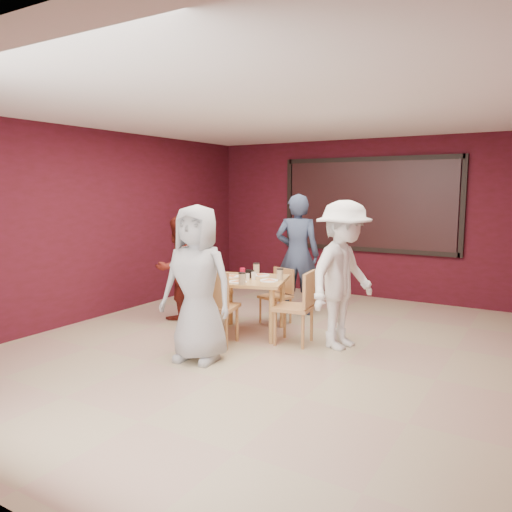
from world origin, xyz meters
The scene contains 11 objects.
floor centered at (0.00, 0.00, 0.00)m, with size 7.00×7.00×0.00m, color tan.
window_blinds centered at (0.00, 3.45, 1.65)m, with size 3.00×0.02×1.50m, color black.
dining_table centered at (-0.58, 0.42, 0.65)m, with size 1.19×1.19×0.89m.
chair_front centered at (-0.65, -0.27, 0.54)m, with size 0.55×0.55×0.96m.
chair_back centered at (-0.51, 1.10, 0.44)m, with size 0.46×0.46×0.79m.
chair_left centered at (-1.30, 0.45, 0.53)m, with size 0.52×0.52×0.93m.
chair_right centered at (0.20, 0.34, 0.52)m, with size 0.50×0.50×0.92m.
diner_front centered at (-0.52, -0.77, 0.88)m, with size 0.86×0.56×1.76m, color #A9A9A9.
diner_back centered at (-0.52, 1.72, 0.93)m, with size 0.68×0.44×1.85m, color #333F5A.
diner_left centered at (-1.91, 0.55, 0.76)m, with size 0.74×0.58×1.53m, color maroon.
diner_right centered at (0.71, 0.49, 0.90)m, with size 1.16×0.67×1.79m, color white.
Camera 1 is at (2.86, -5.11, 1.93)m, focal length 35.00 mm.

